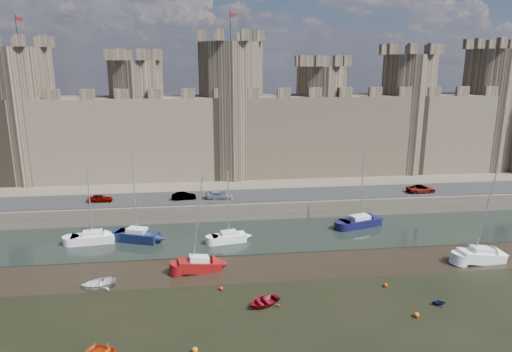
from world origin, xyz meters
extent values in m
plane|color=black|center=(0.00, 0.00, 0.00)|extent=(160.00, 160.00, 0.00)
cube|color=black|center=(0.00, 24.00, 0.04)|extent=(160.00, 12.00, 0.08)
cube|color=#4C443A|center=(0.00, 60.00, 1.25)|extent=(160.00, 60.00, 2.50)
cube|color=black|center=(0.00, 34.00, 2.55)|extent=(160.00, 7.00, 0.10)
cube|color=#42382B|center=(0.00, 48.00, 9.50)|extent=(100.00, 9.00, 14.00)
cylinder|color=#42382B|center=(-32.00, 48.00, 13.50)|extent=(10.00, 10.00, 22.00)
cylinder|color=black|center=(-32.00, 48.00, 27.00)|extent=(0.10, 0.10, 5.00)
cube|color=maroon|center=(-31.50, 48.00, 28.80)|extent=(1.00, 0.03, 0.60)
cylinder|color=#42382B|center=(-14.00, 48.00, 12.50)|extent=(9.00, 9.00, 20.00)
cylinder|color=#42382B|center=(2.00, 48.00, 14.00)|extent=(11.00, 11.00, 23.00)
cylinder|color=black|center=(2.00, 48.00, 28.00)|extent=(0.10, 0.10, 5.00)
cube|color=maroon|center=(2.50, 48.00, 29.80)|extent=(1.00, 0.03, 0.60)
cylinder|color=#42382B|center=(18.00, 48.00, 12.00)|extent=(9.00, 9.00, 19.00)
cylinder|color=#42382B|center=(34.00, 48.00, 13.00)|extent=(10.00, 10.00, 21.00)
cylinder|color=#42382B|center=(50.00, 48.00, 13.50)|extent=(10.00, 10.00, 22.00)
imported|color=gray|center=(-18.10, 33.46, 3.09)|extent=(3.48, 1.47, 1.17)
imported|color=gray|center=(-6.13, 33.27, 3.08)|extent=(3.61, 1.55, 1.16)
imported|color=gray|center=(-0.92, 33.00, 3.08)|extent=(4.06, 1.81, 1.16)
imported|color=gray|center=(30.34, 32.69, 3.12)|extent=(4.56, 2.30, 1.24)
cube|color=silver|center=(-17.25, 24.04, 0.61)|extent=(5.42, 2.59, 1.06)
cube|color=silver|center=(-17.25, 24.04, 1.39)|extent=(2.46, 1.67, 0.48)
cylinder|color=silver|center=(-17.25, 24.04, 5.50)|extent=(0.14, 0.14, 8.71)
cube|color=black|center=(-11.77, 23.94, 0.68)|extent=(5.86, 3.94, 1.19)
cube|color=silver|center=(-11.77, 23.94, 1.54)|extent=(2.80, 2.26, 0.54)
cylinder|color=silver|center=(-11.77, 23.94, 6.15)|extent=(0.14, 0.14, 9.76)
cube|color=white|center=(-0.21, 22.23, 0.58)|extent=(4.52, 2.43, 1.01)
cube|color=silver|center=(-0.21, 22.23, 1.32)|extent=(2.09, 1.50, 0.46)
cylinder|color=silver|center=(-0.21, 22.23, 5.21)|extent=(0.14, 0.14, 8.24)
cube|color=black|center=(18.19, 25.71, 0.63)|extent=(6.15, 3.79, 1.10)
cube|color=silver|center=(18.19, 25.71, 1.43)|extent=(2.90, 2.23, 0.50)
cylinder|color=silver|center=(18.19, 25.71, 5.67)|extent=(0.14, 0.14, 8.99)
cube|color=maroon|center=(-3.92, 14.48, 0.60)|extent=(4.93, 2.53, 1.20)
cube|color=silver|center=(-3.92, 14.48, 1.47)|extent=(2.26, 1.59, 0.54)
cylinder|color=silver|center=(-3.92, 14.48, 6.10)|extent=(0.14, 0.14, 9.80)
cube|color=silver|center=(28.02, 13.01, 0.62)|extent=(5.40, 2.38, 1.24)
cube|color=silver|center=(28.02, 13.01, 1.52)|extent=(2.43, 1.58, 0.56)
cylinder|color=silver|center=(28.02, 13.01, 6.33)|extent=(0.14, 0.14, 10.17)
imported|color=maroon|center=(2.12, 6.40, 0.35)|extent=(4.13, 3.83, 0.70)
imported|color=silver|center=(-14.12, 12.00, 0.36)|extent=(3.59, 2.67, 0.71)
imported|color=black|center=(18.46, 4.48, 0.35)|extent=(1.51, 1.36, 0.71)
sphere|color=red|center=(-1.74, 9.88, 0.20)|extent=(0.39, 0.39, 0.39)
sphere|color=red|center=(14.90, 8.55, 0.21)|extent=(0.42, 0.42, 0.42)
sphere|color=orange|center=(-4.26, 0.00, 0.23)|extent=(0.46, 0.46, 0.46)
sphere|color=#CA4B09|center=(15.44, 2.79, 0.25)|extent=(0.50, 0.50, 0.50)
camera|label=1|loc=(-3.22, -31.84, 22.30)|focal=32.00mm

